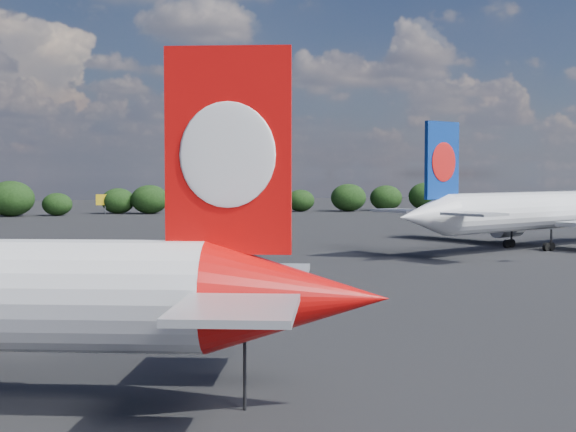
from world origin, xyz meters
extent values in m
plane|color=black|center=(0.00, 60.00, 0.00)|extent=(500.00, 500.00, 0.00)
cone|color=red|center=(10.43, -9.05, 5.33)|extent=(9.83, 7.89, 5.33)
cube|color=red|center=(7.41, -7.98, 12.16)|extent=(5.71, 2.47, 9.60)
ellipsoid|color=white|center=(7.31, -8.28, 11.97)|extent=(4.29, 1.70, 4.91)
ellipsoid|color=white|center=(7.52, -7.68, 11.97)|extent=(4.29, 1.70, 4.91)
cube|color=#A3A5AB|center=(6.45, -13.86, 5.76)|extent=(6.67, 7.64, 0.32)
cube|color=#A3A5AB|center=(10.39, -2.81, 5.76)|extent=(6.67, 7.64, 0.32)
cylinder|color=white|center=(68.93, 60.01, 5.64)|extent=(41.64, 22.08, 5.64)
cone|color=white|center=(45.07, 49.78, 5.64)|extent=(10.52, 8.74, 5.64)
cube|color=navy|center=(48.18, 51.12, 12.87)|extent=(5.93, 2.96, 10.16)
ellipsoid|color=red|center=(48.32, 50.80, 12.66)|extent=(4.45, 2.07, 5.19)
ellipsoid|color=red|center=(48.05, 51.43, 12.66)|extent=(4.45, 2.07, 5.19)
cube|color=#A3A5AB|center=(49.59, 44.97, 6.09)|extent=(7.34, 8.22, 0.34)
cube|color=#A3A5AB|center=(44.70, 56.38, 6.09)|extent=(7.34, 8.22, 0.34)
cube|color=#A3A5AB|center=(65.23, 74.38, 3.84)|extent=(15.64, 23.64, 0.62)
cylinder|color=#A3A5AB|center=(69.52, 70.09, 2.37)|extent=(6.39, 5.02, 3.05)
cube|color=#A3A5AB|center=(69.52, 70.09, 3.16)|extent=(2.42, 1.29, 1.35)
cylinder|color=black|center=(68.19, 56.01, 1.69)|extent=(0.41, 0.41, 2.82)
cylinder|color=black|center=(68.19, 56.01, 0.62)|extent=(1.34, 0.96, 1.24)
cylinder|color=black|center=(67.05, 55.52, 0.62)|extent=(1.34, 0.96, 1.24)
cylinder|color=black|center=(65.52, 62.23, 1.69)|extent=(0.41, 0.41, 2.82)
cylinder|color=black|center=(65.52, 62.23, 0.62)|extent=(1.34, 0.96, 1.24)
cylinder|color=black|center=(64.38, 61.74, 0.62)|extent=(1.34, 0.96, 1.24)
cylinder|color=black|center=(8.09, -8.28, 5.01)|extent=(0.16, 0.16, 10.02)
cube|color=black|center=(8.09, -8.28, 10.17)|extent=(0.55, 0.30, 0.28)
cube|color=gold|center=(12.00, 182.00, 4.00)|extent=(5.00, 0.30, 3.00)
cylinder|color=gray|center=(12.00, 182.00, 1.25)|extent=(0.30, 0.30, 2.50)
ellipsoid|color=black|center=(-12.35, 176.21, 4.67)|extent=(12.14, 10.27, 9.33)
ellipsoid|color=black|center=(-0.72, 177.08, 3.04)|extent=(7.92, 6.70, 6.09)
ellipsoid|color=black|center=(15.65, 183.73, 3.57)|extent=(9.29, 7.86, 7.15)
ellipsoid|color=black|center=(24.10, 180.80, 4.03)|extent=(10.47, 8.86, 8.05)
ellipsoid|color=black|center=(37.31, 177.06, 3.50)|extent=(9.11, 7.71, 7.01)
ellipsoid|color=black|center=(49.82, 177.63, 3.64)|extent=(9.48, 8.02, 7.29)
ellipsoid|color=black|center=(57.87, 182.06, 3.03)|extent=(7.88, 6.66, 6.06)
ellipsoid|color=black|center=(68.59, 182.48, 3.24)|extent=(8.42, 7.13, 6.48)
ellipsoid|color=black|center=(82.51, 179.25, 4.10)|extent=(10.65, 9.01, 8.19)
ellipsoid|color=black|center=(95.35, 181.12, 3.84)|extent=(9.98, 8.44, 7.67)
ellipsoid|color=black|center=(107.89, 179.39, 4.28)|extent=(11.14, 9.43, 8.57)
camera|label=1|loc=(-0.15, -44.48, 11.08)|focal=50.00mm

